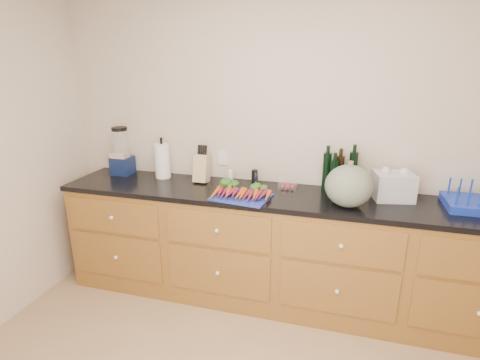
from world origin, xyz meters
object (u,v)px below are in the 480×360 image
(blender_appliance, at_px, (121,154))
(dish_rack, at_px, (480,203))
(squash, at_px, (349,186))
(knife_block, at_px, (202,168))
(cutting_board, at_px, (241,197))
(tomato_box, at_px, (288,184))
(carrots, at_px, (243,192))
(paper_towel, at_px, (162,161))

(blender_appliance, distance_m, dish_rack, 2.88)
(squash, bearing_deg, knife_block, 167.94)
(blender_appliance, relative_size, dish_rack, 0.97)
(cutting_board, relative_size, dish_rack, 0.94)
(tomato_box, height_order, dish_rack, dish_rack)
(cutting_board, xyz_separation_m, knife_block, (-0.43, 0.30, 0.11))
(cutting_board, distance_m, dish_rack, 1.68)
(knife_block, bearing_deg, carrots, -31.49)
(cutting_board, distance_m, blender_appliance, 1.27)
(squash, relative_size, knife_block, 1.42)
(cutting_board, height_order, blender_appliance, blender_appliance)
(carrots, relative_size, blender_appliance, 1.03)
(knife_block, bearing_deg, dish_rack, -1.64)
(carrots, height_order, blender_appliance, blender_appliance)
(carrots, relative_size, dish_rack, 1.00)
(paper_towel, height_order, dish_rack, paper_towel)
(blender_appliance, distance_m, tomato_box, 1.53)
(carrots, xyz_separation_m, blender_appliance, (-1.22, 0.28, 0.15))
(knife_block, distance_m, dish_rack, 2.09)
(dish_rack, bearing_deg, paper_towel, 178.15)
(blender_appliance, bearing_deg, paper_towel, 0.33)
(squash, height_order, blender_appliance, blender_appliance)
(paper_towel, xyz_separation_m, dish_rack, (2.47, -0.08, -0.11))
(blender_appliance, distance_m, knife_block, 0.79)
(cutting_board, bearing_deg, dish_rack, 8.23)
(carrots, distance_m, squash, 0.78)
(carrots, bearing_deg, tomato_box, 44.28)
(squash, xyz_separation_m, blender_appliance, (-1.99, 0.28, 0.04))
(blender_appliance, bearing_deg, dish_rack, -1.55)
(cutting_board, relative_size, tomato_box, 2.84)
(cutting_board, height_order, dish_rack, dish_rack)
(knife_block, relative_size, dish_rack, 0.53)
(blender_appliance, height_order, knife_block, blender_appliance)
(paper_towel, bearing_deg, carrots, -19.38)
(cutting_board, height_order, paper_towel, paper_towel)
(paper_towel, xyz_separation_m, knife_block, (0.38, -0.02, -0.03))
(squash, xyz_separation_m, paper_towel, (-1.58, 0.28, 0.00))
(carrots, xyz_separation_m, dish_rack, (1.66, 0.21, 0.01))
(squash, bearing_deg, carrots, -179.41)
(carrots, xyz_separation_m, tomato_box, (0.30, 0.30, -0.00))
(squash, bearing_deg, tomato_box, 148.46)
(cutting_board, height_order, tomato_box, tomato_box)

